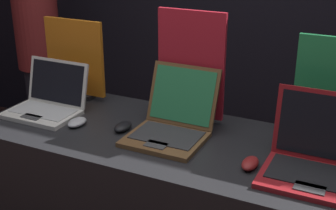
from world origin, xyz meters
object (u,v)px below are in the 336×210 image
at_px(laptop_middle, 172,121).
at_px(person_bystander, 40,58).
at_px(promo_stand_front, 75,61).
at_px(promo_stand_back, 334,96).
at_px(mouse_middle, 123,127).
at_px(laptop_front, 48,101).
at_px(mouse_front, 77,122).
at_px(laptop_back, 318,158).
at_px(promo_stand_middle, 191,69).
at_px(mouse_back, 250,163).

bearing_deg(laptop_middle, person_bystander, 150.07).
bearing_deg(promo_stand_front, person_bystander, 141.67).
xyz_separation_m(promo_stand_back, person_bystander, (-2.11, 0.66, -0.27)).
bearing_deg(promo_stand_back, mouse_middle, -164.39).
distance_m(laptop_front, mouse_front, 0.24).
xyz_separation_m(laptop_middle, laptop_back, (0.64, -0.08, 0.00)).
bearing_deg(laptop_front, mouse_middle, -2.92).
height_order(promo_stand_middle, mouse_back, promo_stand_middle).
bearing_deg(promo_stand_middle, promo_stand_front, 178.99).
bearing_deg(promo_stand_front, promo_stand_back, -1.05).
height_order(laptop_middle, laptop_back, laptop_back).
distance_m(promo_stand_front, mouse_middle, 0.55).
bearing_deg(person_bystander, mouse_middle, -35.82).
xyz_separation_m(mouse_front, person_bystander, (-1.03, 0.95, -0.06)).
height_order(laptop_middle, promo_stand_back, promo_stand_back).
distance_m(laptop_front, mouse_back, 1.07).
xyz_separation_m(promo_stand_middle, promo_stand_back, (0.64, -0.01, -0.03)).
distance_m(promo_stand_front, laptop_middle, 0.71).
height_order(laptop_back, mouse_back, laptop_back).
bearing_deg(promo_stand_back, laptop_middle, -163.63).
bearing_deg(person_bystander, promo_stand_front, -38.33).
xyz_separation_m(promo_stand_front, mouse_middle, (0.44, -0.26, -0.18)).
relative_size(promo_stand_front, person_bystander, 0.25).
xyz_separation_m(mouse_back, person_bystander, (-1.87, 0.98, -0.07)).
distance_m(laptop_front, laptop_middle, 0.67).
relative_size(laptop_front, promo_stand_middle, 0.66).
xyz_separation_m(promo_stand_front, person_bystander, (-0.80, 0.64, -0.25)).
bearing_deg(mouse_back, person_bystander, 152.30).
xyz_separation_m(mouse_middle, person_bystander, (-1.25, 0.90, -0.06)).
relative_size(promo_stand_middle, promo_stand_back, 1.11).
height_order(mouse_middle, mouse_back, mouse_back).
xyz_separation_m(mouse_front, promo_stand_back, (1.08, 0.29, 0.21)).
bearing_deg(laptop_back, promo_stand_front, 167.62).
bearing_deg(mouse_front, promo_stand_back, 14.97).
distance_m(laptop_back, mouse_back, 0.25).
xyz_separation_m(promo_stand_middle, laptop_back, (0.64, -0.27, -0.18)).
relative_size(promo_stand_front, laptop_middle, 1.09).
relative_size(laptop_middle, mouse_middle, 3.49).
relative_size(laptop_front, person_bystander, 0.21).
bearing_deg(promo_stand_back, promo_stand_middle, 178.90).
bearing_deg(laptop_front, laptop_middle, 2.64).
height_order(mouse_front, mouse_middle, mouse_middle).
relative_size(laptop_middle, promo_stand_middle, 0.74).
xyz_separation_m(mouse_back, promo_stand_back, (0.24, 0.32, 0.21)).
bearing_deg(mouse_middle, mouse_back, -7.40).
relative_size(mouse_front, laptop_back, 0.29).
bearing_deg(mouse_back, laptop_front, 174.46).
distance_m(mouse_front, promo_stand_back, 1.14).
height_order(promo_stand_middle, person_bystander, person_bystander).
xyz_separation_m(mouse_front, laptop_middle, (0.44, 0.10, 0.05)).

